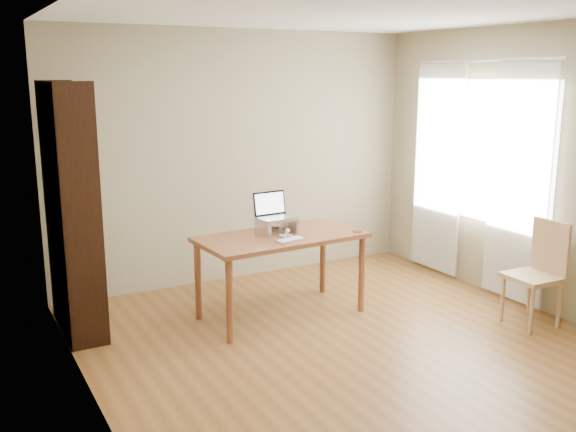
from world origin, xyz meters
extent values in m
cube|color=brown|center=(0.00, 0.00, -0.01)|extent=(4.00, 4.50, 0.02)
cube|color=white|center=(0.00, 0.00, 2.61)|extent=(4.00, 4.50, 0.02)
cube|color=#928E62|center=(0.00, 2.26, 1.30)|extent=(4.00, 0.02, 2.60)
cube|color=#928E62|center=(-2.01, 0.00, 1.30)|extent=(0.02, 4.50, 2.60)
cube|color=#928E62|center=(2.01, 0.00, 1.30)|extent=(0.02, 4.50, 2.60)
cube|color=white|center=(1.98, 0.80, 1.40)|extent=(0.01, 1.80, 1.40)
cube|color=black|center=(-1.84, 1.12, 1.05)|extent=(0.30, 0.04, 2.10)
cube|color=black|center=(-1.84, 1.98, 1.05)|extent=(0.30, 0.04, 2.10)
cube|color=black|center=(-1.98, 1.55, 1.05)|extent=(0.02, 0.90, 2.10)
cube|color=black|center=(-1.84, 1.55, 0.03)|extent=(0.30, 0.84, 0.02)
cube|color=black|center=(-1.81, 1.55, 0.20)|extent=(0.20, 0.78, 0.28)
cube|color=black|center=(-1.84, 1.55, 0.37)|extent=(0.30, 0.84, 0.03)
cube|color=black|center=(-1.81, 1.55, 0.54)|extent=(0.20, 0.78, 0.28)
cube|color=black|center=(-1.84, 1.55, 0.71)|extent=(0.30, 0.84, 0.02)
cube|color=black|center=(-1.81, 1.55, 0.88)|extent=(0.20, 0.78, 0.28)
cube|color=black|center=(-1.84, 1.55, 1.05)|extent=(0.30, 0.84, 0.02)
cube|color=black|center=(-1.81, 1.55, 1.22)|extent=(0.20, 0.78, 0.28)
cube|color=black|center=(-1.84, 1.55, 1.39)|extent=(0.30, 0.84, 0.02)
cube|color=black|center=(-1.81, 1.55, 1.56)|extent=(0.20, 0.78, 0.28)
cube|color=black|center=(-1.84, 1.55, 1.73)|extent=(0.30, 0.84, 0.02)
cube|color=black|center=(-1.81, 1.55, 1.90)|extent=(0.20, 0.78, 0.28)
cube|color=black|center=(-1.84, 1.55, 2.07)|extent=(0.30, 0.84, 0.03)
cube|color=white|center=(1.92, 0.25, 1.15)|extent=(0.03, 0.70, 2.20)
cube|color=white|center=(1.92, 1.35, 1.15)|extent=(0.03, 0.70, 2.20)
cylinder|color=silver|center=(1.92, 0.80, 2.28)|extent=(0.03, 1.90, 0.03)
cube|color=brown|center=(-0.16, 1.02, 0.73)|extent=(1.51, 0.82, 0.04)
cylinder|color=brown|center=(-0.84, 1.33, 0.35)|extent=(0.06, 0.06, 0.71)
cylinder|color=brown|center=(0.52, 1.33, 0.35)|extent=(0.06, 0.06, 0.71)
cylinder|color=brown|center=(-0.84, 0.71, 0.35)|extent=(0.06, 0.06, 0.71)
cylinder|color=brown|center=(0.52, 0.71, 0.35)|extent=(0.06, 0.06, 0.71)
cube|color=silver|center=(-0.31, 1.10, 0.81)|extent=(0.03, 0.25, 0.12)
cube|color=silver|center=(-0.02, 1.10, 0.81)|extent=(0.03, 0.25, 0.12)
cube|color=silver|center=(-0.16, 1.10, 0.88)|extent=(0.32, 0.25, 0.01)
cube|color=silver|center=(-0.16, 1.10, 0.89)|extent=(0.33, 0.24, 0.02)
cube|color=black|center=(-0.16, 1.23, 1.00)|extent=(0.32, 0.07, 0.21)
cube|color=white|center=(-0.16, 1.23, 1.00)|extent=(0.29, 0.05, 0.18)
cube|color=silver|center=(-0.19, 0.80, 0.76)|extent=(0.28, 0.16, 0.02)
cube|color=white|center=(-0.19, 0.80, 0.77)|extent=(0.26, 0.14, 0.00)
cylinder|color=#582F1E|center=(0.51, 0.80, 0.75)|extent=(0.10, 0.10, 0.01)
ellipsoid|color=#4C463C|center=(-0.20, 1.13, 0.81)|extent=(0.15, 0.34, 0.12)
ellipsoid|color=#4C463C|center=(-0.20, 1.24, 0.80)|extent=(0.14, 0.14, 0.11)
ellipsoid|color=#4C463C|center=(-0.20, 0.94, 0.83)|extent=(0.09, 0.09, 0.08)
ellipsoid|color=white|center=(-0.20, 0.98, 0.80)|extent=(0.08, 0.08, 0.07)
sphere|color=white|center=(-0.20, 0.91, 0.81)|extent=(0.04, 0.04, 0.04)
cone|color=#4C463C|center=(-0.22, 0.95, 0.87)|extent=(0.03, 0.04, 0.04)
cone|color=#4C463C|center=(-0.17, 0.95, 0.87)|extent=(0.03, 0.04, 0.04)
cylinder|color=white|center=(-0.23, 0.93, 0.76)|extent=(0.03, 0.08, 0.03)
cylinder|color=white|center=(-0.17, 0.93, 0.76)|extent=(0.03, 0.08, 0.03)
cylinder|color=#4C463C|center=(-0.11, 1.26, 0.77)|extent=(0.12, 0.18, 0.03)
cube|color=tan|center=(1.63, -0.23, 0.43)|extent=(0.42, 0.42, 0.04)
cylinder|color=tan|center=(1.47, -0.40, 0.22)|extent=(0.04, 0.04, 0.43)
cylinder|color=tan|center=(1.80, -0.40, 0.22)|extent=(0.04, 0.04, 0.43)
cylinder|color=tan|center=(1.47, -0.07, 0.22)|extent=(0.04, 0.04, 0.43)
cylinder|color=tan|center=(1.80, -0.07, 0.22)|extent=(0.04, 0.04, 0.43)
cube|color=tan|center=(1.82, -0.23, 0.68)|extent=(0.04, 0.39, 0.48)
camera|label=1|loc=(-2.76, -3.85, 2.16)|focal=40.00mm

